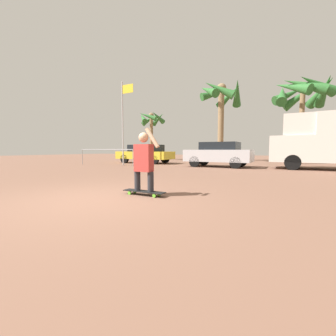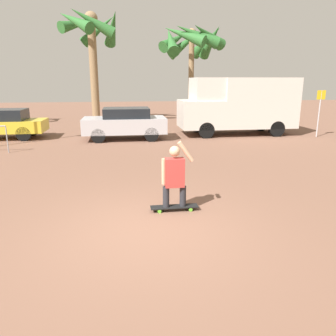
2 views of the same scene
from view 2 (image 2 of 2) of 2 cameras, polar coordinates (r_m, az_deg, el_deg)
The scene contains 8 objects.
ground_plane at distance 6.32m, azimuth -3.52°, elevation -10.73°, with size 80.00×80.00×0.00m, color brown.
skateboard at distance 7.17m, azimuth 1.12°, elevation -6.80°, with size 1.04×0.24×0.10m.
person_skateboarder at distance 6.92m, azimuth 1.15°, elevation -1.02°, with size 0.69×0.22×1.44m.
camper_van at distance 17.68m, azimuth 12.26°, elevation 10.84°, with size 5.90×2.26×2.89m.
parked_car_silver at distance 15.95m, azimuth -7.50°, elevation 7.83°, with size 3.91×1.85×1.50m.
palm_tree_near_van at distance 22.31m, azimuth 4.23°, elevation 21.18°, with size 4.35×4.41×6.29m.
palm_tree_center_background at distance 23.07m, azimuth -13.14°, elevation 21.91°, with size 4.20×4.45×7.19m.
street_sign at distance 18.07m, azimuth 24.92°, elevation 9.59°, with size 0.44×0.06×2.29m.
Camera 2 is at (-0.42, -5.69, 2.74)m, focal length 35.00 mm.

